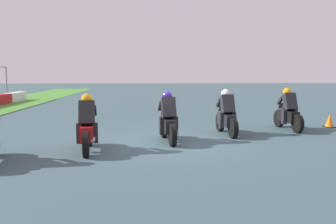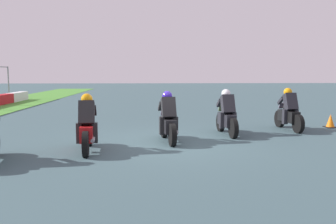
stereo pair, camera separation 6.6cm
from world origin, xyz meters
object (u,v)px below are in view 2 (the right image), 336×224
(rider_lane_d, at_px, (87,128))
(rider_lane_b, at_px, (227,116))
(traffic_cone, at_px, (330,121))
(rider_lane_a, at_px, (289,113))
(rider_lane_c, at_px, (168,121))

(rider_lane_d, bearing_deg, rider_lane_b, -67.31)
(rider_lane_d, bearing_deg, traffic_cone, -72.69)
(rider_lane_a, relative_size, traffic_cone, 4.05)
(rider_lane_c, bearing_deg, rider_lane_a, -73.66)
(rider_lane_a, bearing_deg, rider_lane_d, 110.05)
(rider_lane_a, relative_size, rider_lane_b, 1.00)
(rider_lane_d, relative_size, traffic_cone, 4.05)
(rider_lane_d, xyz_separation_m, traffic_cone, (3.62, -8.41, -0.39))
(rider_lane_b, bearing_deg, rider_lane_c, 113.54)
(rider_lane_b, distance_m, rider_lane_c, 2.29)
(rider_lane_a, distance_m, rider_lane_d, 7.31)
(rider_lane_a, xyz_separation_m, rider_lane_c, (-1.95, 4.43, 0.00))
(rider_lane_c, distance_m, traffic_cone, 6.71)
(rider_lane_a, distance_m, traffic_cone, 1.91)
(traffic_cone, bearing_deg, rider_lane_a, 105.28)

